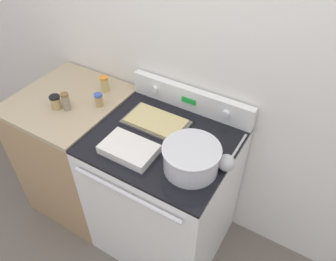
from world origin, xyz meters
TOP-DOWN VIEW (x-y plane):
  - kitchen_wall at (0.00, 0.72)m, footprint 8.00×0.05m
  - stove_range at (0.00, 0.34)m, footprint 0.78×0.71m
  - control_panel at (0.00, 0.66)m, footprint 0.78×0.07m
  - side_counter at (-0.71, 0.34)m, footprint 0.64×0.68m
  - mixing_bowl at (0.23, 0.23)m, footprint 0.29×0.29m
  - casserole_dish at (-0.10, 0.17)m, footprint 0.28×0.19m
  - baking_tray at (-0.11, 0.44)m, footprint 0.37×0.21m
  - ladle at (0.38, 0.33)m, footprint 0.09×0.33m
  - spice_jar_blue_cap at (-0.48, 0.39)m, footprint 0.05×0.05m
  - spice_jar_orange_cap at (-0.55, 0.53)m, footprint 0.05×0.05m
  - spice_jar_brown_cap at (-0.63, 0.26)m, footprint 0.05×0.05m
  - spice_jar_black_cap at (-0.69, 0.24)m, footprint 0.06×0.06m

SIDE VIEW (x-z plane):
  - stove_range at x=0.00m, z-range 0.00..0.96m
  - side_counter at x=-0.71m, z-range 0.00..0.97m
  - baking_tray at x=-0.11m, z-range 0.95..0.98m
  - casserole_dish at x=-0.10m, z-range 0.96..1.00m
  - ladle at x=0.38m, z-range 0.95..1.04m
  - spice_jar_blue_cap at x=-0.48m, z-range 0.97..1.05m
  - spice_jar_black_cap at x=-0.69m, z-range 0.97..1.05m
  - spice_jar_orange_cap at x=-0.55m, z-range 0.97..1.07m
  - spice_jar_brown_cap at x=-0.63m, z-range 0.97..1.08m
  - control_panel at x=0.00m, z-range 0.95..1.10m
  - mixing_bowl at x=0.23m, z-range 0.96..1.10m
  - kitchen_wall at x=0.00m, z-range 0.00..2.50m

